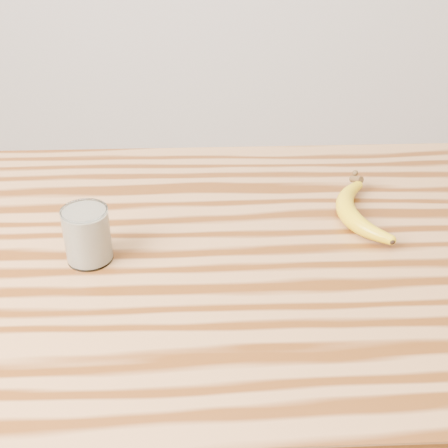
{
  "coord_description": "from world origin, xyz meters",
  "views": [
    {
      "loc": [
        -0.1,
        -0.86,
        1.5
      ],
      "look_at": [
        -0.07,
        0.03,
        0.93
      ],
      "focal_mm": 50.0,
      "sensor_mm": 36.0,
      "label": 1
    }
  ],
  "objects": [
    {
      "name": "table",
      "position": [
        0.0,
        0.0,
        0.77
      ],
      "size": [
        1.2,
        0.8,
        0.9
      ],
      "color": "#98693B",
      "rests_on": "ground"
    },
    {
      "name": "banana",
      "position": [
        0.15,
        0.08,
        0.92
      ],
      "size": [
        0.12,
        0.29,
        0.03
      ],
      "primitive_type": null,
      "rotation": [
        0.0,
        0.0,
        0.07
      ],
      "color": "gold",
      "rests_on": "table"
    },
    {
      "name": "smoothie_glass",
      "position": [
        -0.29,
        -0.02,
        0.95
      ],
      "size": [
        0.07,
        0.07,
        0.09
      ],
      "color": "white",
      "rests_on": "table"
    }
  ]
}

